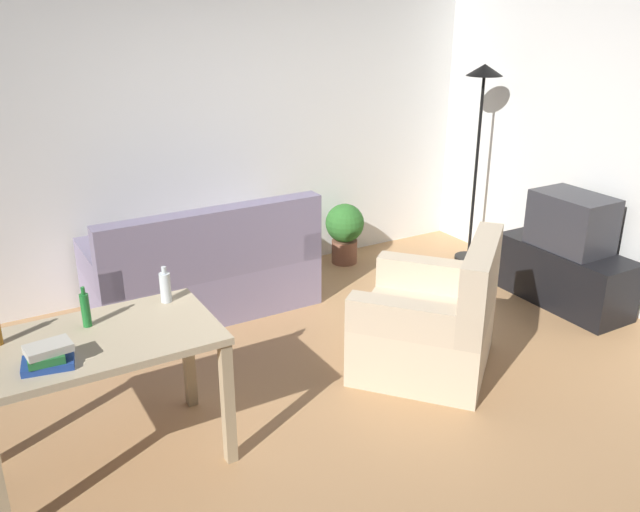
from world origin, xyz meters
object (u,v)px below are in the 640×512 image
(tv_stand, at_px, (564,275))
(potted_plant, at_px, (345,229))
(couch, at_px, (204,274))
(bottle_green, at_px, (86,309))
(torchiere_lamp, at_px, (481,110))
(book_stack, at_px, (47,357))
(desk, at_px, (99,356))
(tv, at_px, (572,222))
(armchair, at_px, (433,323))
(bottle_clear, at_px, (165,287))

(tv_stand, relative_size, potted_plant, 1.93)
(couch, height_order, bottle_green, bottle_green)
(torchiere_lamp, bearing_deg, bottle_green, -162.83)
(couch, xyz_separation_m, torchiere_lamp, (2.58, -0.22, 1.11))
(torchiere_lamp, distance_m, book_stack, 4.26)
(couch, bearing_deg, desk, 53.51)
(tv, bearing_deg, armchair, 99.20)
(desk, relative_size, potted_plant, 2.11)
(bottle_green, bearing_deg, couch, 50.37)
(tv, height_order, torchiere_lamp, torchiere_lamp)
(potted_plant, distance_m, bottle_green, 3.17)
(tv, xyz_separation_m, armchair, (-1.57, -0.25, -0.38))
(tv, bearing_deg, torchiere_lamp, 0.18)
(bottle_green, relative_size, bottle_clear, 1.05)
(potted_plant, height_order, bottle_clear, bottle_clear)
(desk, relative_size, book_stack, 4.73)
(desk, height_order, potted_plant, desk)
(desk, height_order, book_stack, book_stack)
(book_stack, bearing_deg, couch, 50.86)
(desk, distance_m, bottle_clear, 0.54)
(tv, height_order, armchair, same)
(armchair, bearing_deg, couch, -97.75)
(couch, relative_size, bottle_green, 7.83)
(bottle_green, bearing_deg, tv, 0.47)
(couch, bearing_deg, torchiere_lamp, 175.16)
(tv, height_order, book_stack, tv)
(tv, distance_m, torchiere_lamp, 1.32)
(bottle_green, height_order, bottle_clear, bottle_green)
(tv, relative_size, torchiere_lamp, 0.33)
(bottle_green, bearing_deg, desk, -85.95)
(tv, distance_m, book_stack, 3.97)
(torchiere_lamp, xyz_separation_m, bottle_green, (-3.71, -1.15, -0.56))
(armchair, height_order, bottle_green, bottle_green)
(armchair, bearing_deg, bottle_green, -46.20)
(armchair, bearing_deg, tv, 148.96)
(armchair, bearing_deg, book_stack, -37.80)
(couch, relative_size, tv_stand, 1.57)
(bottle_green, relative_size, book_stack, 0.87)
(tv, xyz_separation_m, torchiere_lamp, (-0.00, 1.11, 0.71))
(book_stack, bearing_deg, bottle_clear, 30.50)
(couch, distance_m, book_stack, 2.24)
(tv, distance_m, potted_plant, 2.00)
(couch, distance_m, desk, 1.91)
(couch, relative_size, armchair, 1.41)
(armchair, bearing_deg, potted_plant, -144.84)
(desk, bearing_deg, tv, 2.98)
(couch, distance_m, armchair, 1.88)
(tv, relative_size, potted_plant, 1.05)
(book_stack, bearing_deg, bottle_green, 53.00)
(desk, xyz_separation_m, bottle_green, (-0.01, 0.15, 0.20))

